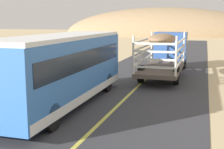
{
  "coord_description": "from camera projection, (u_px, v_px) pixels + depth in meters",
  "views": [
    {
      "loc": [
        3.7,
        -2.88,
        3.87
      ],
      "look_at": [
        0.0,
        9.55,
        1.62
      ],
      "focal_mm": 50.26,
      "sensor_mm": 36.0,
      "label": 1
    }
  ],
  "objects": [
    {
      "name": "livestock_truck",
      "position": [
        168.0,
        49.0,
        23.38
      ],
      "size": [
        2.53,
        9.7,
        3.02
      ],
      "color": "#3359A5",
      "rests_on": "road_surface"
    },
    {
      "name": "bus",
      "position": [
        62.0,
        68.0,
        14.15
      ],
      "size": [
        2.54,
        10.0,
        3.21
      ],
      "color": "#3872C6",
      "rests_on": "road_surface"
    },
    {
      "name": "distant_hill",
      "position": [
        161.0,
        36.0,
        79.9
      ],
      "size": [
        51.98,
        19.32,
        14.22
      ],
      "primitive_type": "ellipsoid",
      "color": "#997C5A",
      "rests_on": "ground"
    }
  ]
}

